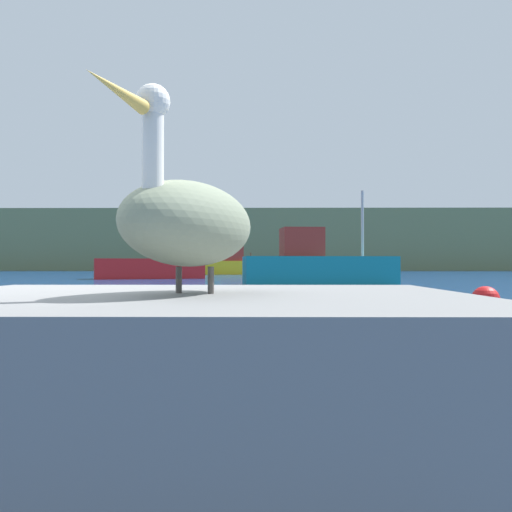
{
  "coord_description": "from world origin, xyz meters",
  "views": [
    {
      "loc": [
        1.55,
        -3.24,
        0.94
      ],
      "look_at": [
        1.34,
        21.5,
        1.28
      ],
      "focal_mm": 36.92,
      "sensor_mm": 36.0,
      "label": 1
    }
  ],
  "objects_px": {
    "fishing_boat_red": "(153,265)",
    "fishing_boat_teal": "(316,266)",
    "pelican": "(189,221)",
    "mooring_buoy": "(486,300)",
    "fishing_boat_yellow": "(223,263)"
  },
  "relations": [
    {
      "from": "fishing_boat_red",
      "to": "fishing_boat_yellow",
      "type": "bearing_deg",
      "value": 54.85
    },
    {
      "from": "fishing_boat_yellow",
      "to": "mooring_buoy",
      "type": "relative_size",
      "value": 10.96
    },
    {
      "from": "mooring_buoy",
      "to": "fishing_boat_teal",
      "type": "bearing_deg",
      "value": 97.97
    },
    {
      "from": "fishing_boat_red",
      "to": "mooring_buoy",
      "type": "xyz_separation_m",
      "value": [
        10.83,
        -22.48,
        -0.59
      ]
    },
    {
      "from": "fishing_boat_red",
      "to": "fishing_boat_teal",
      "type": "relative_size",
      "value": 1.03
    },
    {
      "from": "fishing_boat_red",
      "to": "fishing_boat_teal",
      "type": "distance_m",
      "value": 13.24
    },
    {
      "from": "pelican",
      "to": "fishing_boat_teal",
      "type": "height_order",
      "value": "fishing_boat_teal"
    },
    {
      "from": "fishing_boat_teal",
      "to": "mooring_buoy",
      "type": "xyz_separation_m",
      "value": [
        1.79,
        -12.8,
        -0.56
      ]
    },
    {
      "from": "fishing_boat_red",
      "to": "mooring_buoy",
      "type": "relative_size",
      "value": 13.27
    },
    {
      "from": "fishing_boat_yellow",
      "to": "mooring_buoy",
      "type": "xyz_separation_m",
      "value": [
        7.35,
        -34.32,
        -0.67
      ]
    },
    {
      "from": "pelican",
      "to": "fishing_boat_yellow",
      "type": "bearing_deg",
      "value": -156.12
    },
    {
      "from": "fishing_boat_teal",
      "to": "mooring_buoy",
      "type": "bearing_deg",
      "value": -88.24
    },
    {
      "from": "pelican",
      "to": "mooring_buoy",
      "type": "height_order",
      "value": "pelican"
    },
    {
      "from": "fishing_boat_red",
      "to": "fishing_boat_teal",
      "type": "bearing_deg",
      "value": -65.74
    },
    {
      "from": "fishing_boat_teal",
      "to": "mooring_buoy",
      "type": "distance_m",
      "value": 12.94
    }
  ]
}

